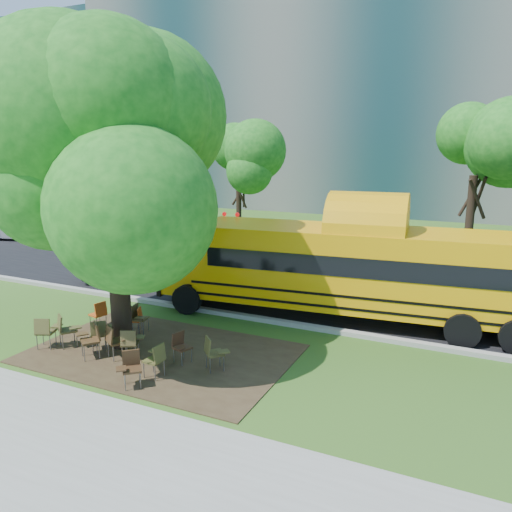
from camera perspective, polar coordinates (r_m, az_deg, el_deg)
The scene contains 31 objects.
ground at distance 15.01m, azimuth -12.83°, elevation -9.50°, with size 160.00×160.00×0.00m, color #254A17.
dirt_patch at distance 14.08m, azimuth -10.82°, elevation -10.87°, with size 7.00×4.50×0.03m, color #382819.
asphalt_road at distance 20.65m, azimuth -0.90°, elevation -2.96°, with size 80.00×8.00×0.04m, color black.
kerb_near at distance 17.29m, azimuth -6.74°, elevation -6.02°, with size 80.00×0.25×0.14m, color gray.
kerb_far at distance 24.28m, azimuth 3.33°, elevation -0.48°, with size 80.00×0.25×0.14m, color gray.
building_main at distance 50.06m, azimuth 5.70°, elevation 18.81°, with size 38.00×16.00×22.00m, color slate.
building_left at distance 69.21m, azimuth -18.17°, elevation 15.72°, with size 26.00×14.00×20.00m, color slate.
bg_tree_0 at distance 31.63m, azimuth -16.15°, elevation 10.34°, with size 5.20×5.20×7.18m.
bg_tree_1 at distance 38.65m, azimuth -23.41°, elevation 11.36°, with size 6.00×6.00×8.40m.
bg_tree_2 at distance 30.20m, azimuth -2.01°, elevation 10.05°, with size 4.80×4.80×6.62m.
bg_tree_3 at distance 24.89m, azimuth 23.81°, elevation 10.34°, with size 5.60×5.60×7.84m.
main_tree at distance 13.69m, azimuth -16.15°, elevation 10.23°, with size 7.20×7.20×8.73m.
school_bus at distance 16.13m, azimuth 11.97°, elevation -1.44°, with size 12.43×3.84×2.99m.
chair_0 at distance 15.09m, azimuth -22.92°, elevation -7.75°, with size 0.64×0.73×0.94m.
chair_1 at distance 14.98m, azimuth -20.93°, elevation -7.64°, with size 0.82×0.65×0.97m.
chair_2 at distance 14.49m, azimuth -17.47°, elevation -8.26°, with size 0.61×0.77×0.90m.
chair_3 at distance 14.08m, azimuth -18.26°, elevation -8.75°, with size 0.83×0.65×0.97m.
chair_4 at distance 13.78m, azimuth -15.80°, elevation -9.09°, with size 0.80×0.63×0.95m.
chair_5 at distance 12.25m, azimuth -14.15°, elevation -12.01°, with size 0.60×0.76×0.88m.
chair_6 at distance 12.55m, azimuth -11.36°, elevation -11.25°, with size 0.52×0.60×0.89m.
chair_7 at distance 12.69m, azimuth -4.93°, elevation -10.71°, with size 0.78×0.61×0.90m.
chair_8 at distance 16.17m, azimuth -17.47°, elevation -6.11°, with size 0.51×0.66×0.87m.
chair_9 at distance 15.54m, azimuth -13.51°, elevation -6.81°, with size 0.63×0.54×0.80m.
chair_10 at distance 15.47m, azimuth -13.34°, elevation -6.67°, with size 0.62×0.60×0.89m.
chair_11 at distance 13.65m, azimuth -14.15°, elevation -9.42°, with size 0.59×0.70×0.88m.
chair_12 at distance 13.25m, azimuth -8.64°, elevation -9.97°, with size 0.51×0.65×0.83m.
black_car at distance 21.01m, azimuth -13.56°, elevation -1.06°, with size 1.72×4.27×1.46m, color black.
bg_car_silver at distance 32.69m, azimuth -25.26°, elevation 2.82°, with size 1.43×4.11×1.36m, color #ACABB1.
bg_car_red at distance 27.83m, azimuth -12.40°, elevation 2.08°, with size 2.03×4.41×1.22m, color #54170E.
pedestrian_a at distance 33.16m, azimuth -21.01°, elevation 3.52°, with size 0.58×0.38×1.59m, color navy.
pedestrian_b at distance 37.39m, azimuth -23.85°, elevation 4.21°, with size 0.76×0.59×1.57m, color olive.
Camera 1 is at (8.71, -10.88, 5.58)m, focal length 35.00 mm.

